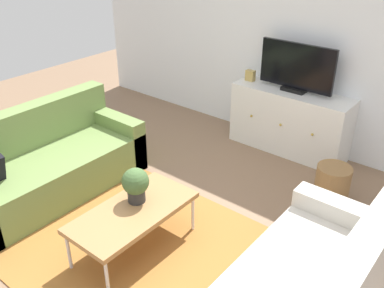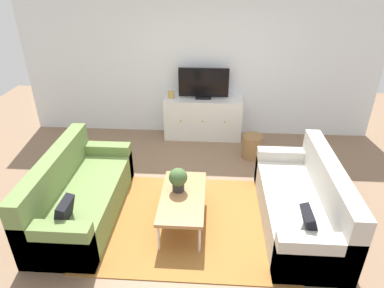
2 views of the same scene
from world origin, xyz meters
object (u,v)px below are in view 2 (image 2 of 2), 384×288
Objects in this scene: couch_right_side at (305,206)px; tv_console at (203,118)px; coffee_table at (183,198)px; potted_plant at (178,179)px; flat_screen_tv at (204,84)px; couch_left_side at (77,196)px; wicker_basket at (252,146)px; mantel_clock at (171,95)px.

couch_right_side reaches higher than tv_console.
coffee_table is 0.24m from potted_plant.
couch_right_side reaches higher than potted_plant.
tv_console is 1.59× the size of flat_screen_tv.
flat_screen_tv is (-0.00, 0.02, 0.66)m from tv_console.
couch_right_side is at bearing 0.00° from couch_left_side.
wicker_basket is (1.08, 1.62, -0.39)m from potted_plant.
mantel_clock reaches higher than coffee_table.
tv_console is at bearing 140.63° from wicker_basket.
potted_plant is at bearing 120.06° from coffee_table.
couch_right_side reaches higher than wicker_basket.
coffee_table is (-1.51, -0.06, 0.09)m from couch_right_side.
couch_right_side is at bearing -1.88° from potted_plant.
mantel_clock is (-1.93, 2.37, 0.54)m from couch_right_side.
couch_right_side is at bearing -50.89° from mantel_clock.
potted_plant is at bearing 2.27° from couch_left_side.
mantel_clock reaches higher than couch_left_side.
mantel_clock is at bearing 154.00° from wicker_basket.
coffee_table is at bearing -120.57° from wicker_basket.
flat_screen_tv reaches higher than potted_plant.
tv_console is at bearing 86.18° from coffee_table.
potted_plant is 2.39× the size of mantel_clock.
couch_right_side is 14.83× the size of mantel_clock.
tv_console is at bearing 57.21° from couch_left_side.
coffee_table is at bearing -2.45° from couch_left_side.
flat_screen_tv is 0.62m from mantel_clock.
tv_console is at bearing -90.00° from flat_screen_tv.
coffee_table is at bearing -93.82° from tv_console.
tv_console is 10.86× the size of mantel_clock.
tv_console reaches higher than coffee_table.
couch_left_side is 2.61m from mantel_clock.
couch_left_side is 2.87m from couch_right_side.
flat_screen_tv reaches higher than coffee_table.
flat_screen_tv is 6.85× the size of mantel_clock.
tv_console is (1.53, 2.37, 0.09)m from couch_left_side.
couch_left_side is at bearing -122.57° from flat_screen_tv.
wicker_basket is (-0.49, 1.67, -0.09)m from couch_right_side.
potted_plant is 2.34m from tv_console.
mantel_clock is (-0.59, 0.00, 0.45)m from tv_console.
coffee_table is 2.44m from tv_console.
wicker_basket is at bearing -26.00° from mantel_clock.
mantel_clock is at bearing 98.80° from potted_plant.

